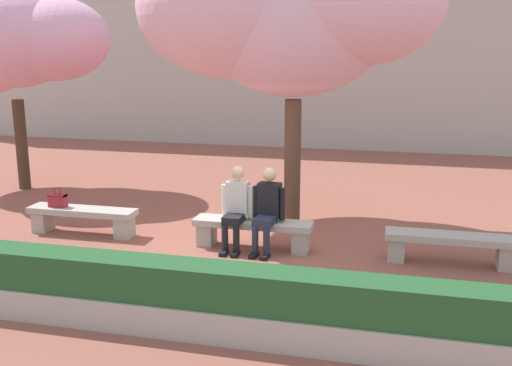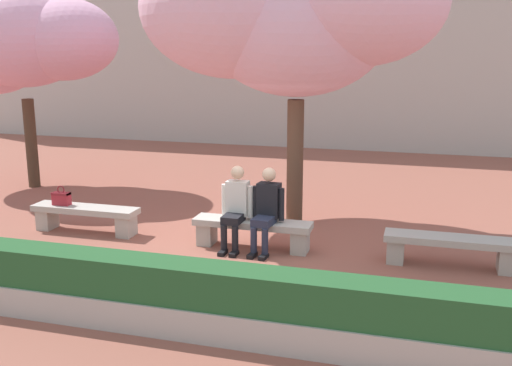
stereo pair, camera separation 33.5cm
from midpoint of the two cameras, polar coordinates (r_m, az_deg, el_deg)
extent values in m
plane|color=#8E5142|center=(9.43, -1.32, -6.20)|extent=(100.00, 100.00, 0.00)
cube|color=#B7B2A8|center=(20.20, 7.54, 14.30)|extent=(28.00, 4.00, 7.21)
cube|color=#ADA89E|center=(10.45, -17.11, -2.57)|extent=(1.86, 0.43, 0.10)
cube|color=#ADA89E|center=(10.91, -20.47, -3.41)|extent=(0.24, 0.34, 0.35)
cube|color=#ADA89E|center=(10.15, -13.33, -4.11)|extent=(0.24, 0.34, 0.35)
cube|color=#ADA89E|center=(9.30, -1.33, -3.88)|extent=(1.86, 0.43, 0.10)
cube|color=#ADA89E|center=(9.59, -5.73, -4.83)|extent=(0.24, 0.34, 0.35)
cube|color=#ADA89E|center=(9.21, 3.26, -5.53)|extent=(0.24, 0.34, 0.35)
cube|color=#ADA89E|center=(9.02, 17.10, -5.02)|extent=(1.86, 0.43, 0.10)
cube|color=#ADA89E|center=(9.06, 12.19, -6.13)|extent=(0.24, 0.34, 0.35)
cube|color=#ADA89E|center=(9.17, 21.76, -6.57)|extent=(0.24, 0.34, 0.35)
cube|color=black|center=(9.13, -4.13, -6.67)|extent=(0.10, 0.22, 0.06)
cylinder|color=black|center=(9.12, -4.03, -5.31)|extent=(0.10, 0.10, 0.42)
cube|color=black|center=(9.08, -3.05, -6.78)|extent=(0.10, 0.22, 0.06)
cylinder|color=black|center=(9.07, -2.95, -5.41)|extent=(0.10, 0.10, 0.42)
cube|color=black|center=(9.18, -3.17, -3.42)|extent=(0.29, 0.40, 0.12)
cube|color=silver|center=(9.31, -2.77, -1.45)|extent=(0.34, 0.22, 0.54)
sphere|color=beige|center=(9.21, -2.80, 0.99)|extent=(0.21, 0.21, 0.21)
cylinder|color=silver|center=(9.36, -4.03, -1.64)|extent=(0.09, 0.09, 0.50)
cylinder|color=silver|center=(9.24, -1.56, -1.81)|extent=(0.09, 0.09, 0.50)
cube|color=black|center=(9.02, -1.29, -6.91)|extent=(0.12, 0.23, 0.06)
cylinder|color=#23283D|center=(9.00, -1.16, -5.53)|extent=(0.10, 0.10, 0.42)
cube|color=black|center=(8.96, -0.20, -7.04)|extent=(0.12, 0.23, 0.06)
cylinder|color=#23283D|center=(8.94, -0.07, -5.66)|extent=(0.10, 0.10, 0.42)
cube|color=#23283D|center=(9.05, -0.22, -3.63)|extent=(0.32, 0.43, 0.12)
cube|color=black|center=(9.18, 0.25, -1.65)|extent=(0.36, 0.25, 0.54)
sphere|color=beige|center=(9.08, 0.25, 0.83)|extent=(0.21, 0.21, 0.21)
cylinder|color=black|center=(9.24, -1.02, -1.80)|extent=(0.09, 0.09, 0.50)
cylinder|color=black|center=(9.10, 1.45, -2.03)|extent=(0.09, 0.09, 0.50)
cube|color=#A3232D|center=(10.62, -19.22, -1.59)|extent=(0.30, 0.14, 0.22)
cube|color=maroon|center=(10.59, -19.28, -1.12)|extent=(0.30, 0.15, 0.04)
torus|color=maroon|center=(10.58, -19.29, -0.75)|extent=(0.14, 0.02, 0.14)
cylinder|color=#513828|center=(10.48, 2.58, 1.97)|extent=(0.29, 0.29, 2.19)
ellipsoid|color=#EFB7D1|center=(10.30, 2.71, 14.78)|extent=(3.14, 3.03, 2.36)
ellipsoid|color=#EFB7D1|center=(10.52, -3.27, 16.32)|extent=(3.15, 3.46, 2.36)
ellipsoid|color=#EFB7D1|center=(10.07, 8.84, 16.75)|extent=(2.74, 2.91, 2.05)
cylinder|color=#473323|center=(14.11, -22.07, 3.39)|extent=(0.25, 0.25, 1.96)
ellipsoid|color=#EAA8C6|center=(13.95, -22.89, 12.77)|extent=(2.87, 2.87, 2.15)
ellipsoid|color=#EAA8C6|center=(13.61, -19.39, 12.82)|extent=(2.33, 2.37, 1.74)
cube|color=#ADA89E|center=(6.81, -7.94, -12.49)|extent=(12.14, 0.50, 0.36)
cube|color=#235128|center=(6.65, -8.05, -9.38)|extent=(12.04, 0.44, 0.44)
camera|label=1|loc=(0.17, -91.03, -0.24)|focal=42.00mm
camera|label=2|loc=(0.17, 88.97, 0.24)|focal=42.00mm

